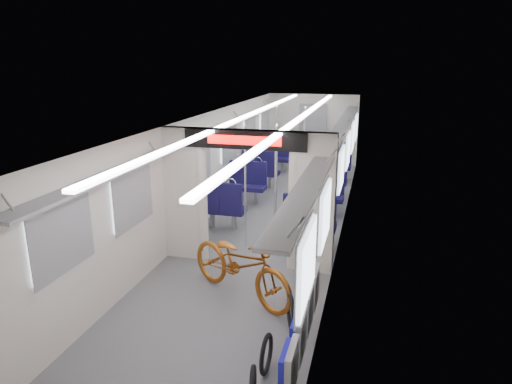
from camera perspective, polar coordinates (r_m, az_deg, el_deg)
carriage at (r=9.09m, az=1.79°, el=4.37°), size 12.00×12.02×2.31m
bicycle at (r=6.68m, az=-1.92°, el=-8.95°), size 2.08×1.61×1.05m
flip_bench at (r=5.26m, az=5.86°, el=-15.90°), size 0.12×2.09×0.50m
bike_hoop_b at (r=5.37m, az=1.30°, el=-19.81°), size 0.06×0.47×0.47m
bike_hoop_c at (r=6.11m, az=4.36°, el=-14.93°), size 0.20×0.46×0.47m
seat_bay_near_left at (r=10.14m, az=-2.61°, el=0.14°), size 0.93×2.19×1.13m
seat_bay_near_right at (r=9.36m, az=7.61°, el=-1.30°), size 0.96×2.29×1.16m
seat_bay_far_left at (r=13.25m, az=1.64°, el=4.06°), size 0.96×2.31×1.17m
seat_bay_far_right at (r=12.47m, az=9.50°, el=2.92°), size 0.91×2.08×1.10m
stanchion_near_left at (r=8.25m, az=-1.35°, el=0.64°), size 0.04×0.04×2.30m
stanchion_near_right at (r=8.20m, az=2.45°, el=0.53°), size 0.04×0.04×2.30m
stanchion_far_left at (r=11.36m, az=2.62°, el=4.96°), size 0.05×0.05×2.30m
stanchion_far_right at (r=11.17m, az=5.98°, el=4.70°), size 0.04×0.04×2.30m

